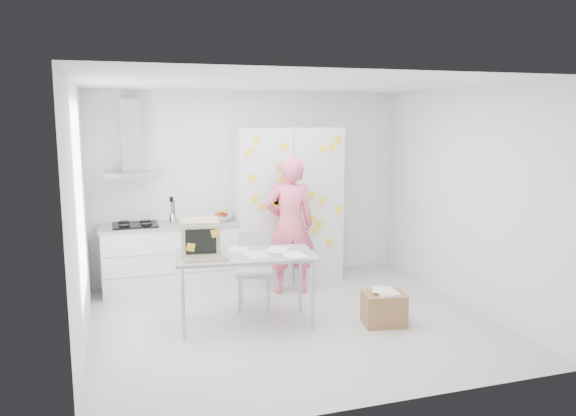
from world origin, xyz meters
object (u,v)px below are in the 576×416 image
object	(u,v)px
desk	(217,246)
chair	(254,265)
cardboard_box	(384,308)
person	(290,225)

from	to	relation	value
desk	chair	distance (m)	0.84
chair	cardboard_box	size ratio (longest dim) A/B	1.79
person	desk	distance (m)	1.48
person	desk	xyz separation A→B (m)	(-1.15, -0.92, 0.01)
desk	cardboard_box	world-z (taller)	desk
cardboard_box	desk	bearing A→B (deg)	162.92
desk	cardboard_box	bearing A→B (deg)	-10.28
chair	cardboard_box	xyz separation A→B (m)	(1.25, -1.05, -0.34)
desk	chair	world-z (taller)	desk
person	chair	bearing A→B (deg)	42.21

